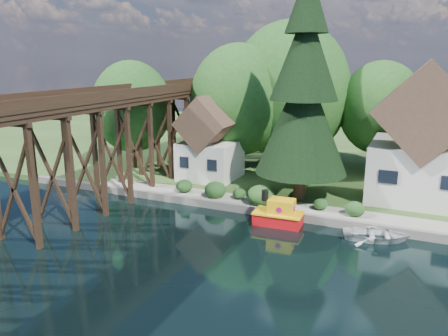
{
  "coord_description": "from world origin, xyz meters",
  "views": [
    {
      "loc": [
        6.5,
        -21.54,
        11.52
      ],
      "look_at": [
        -5.79,
        6.0,
        3.94
      ],
      "focal_mm": 35.0,
      "sensor_mm": 36.0,
      "label": 1
    }
  ],
  "objects_px": {
    "shed": "(210,143)",
    "tugboat": "(279,215)",
    "conifer": "(304,92)",
    "boat_white_a": "(377,233)",
    "trestle_bridge": "(100,140)",
    "house_left": "(422,141)"
  },
  "relations": [
    {
      "from": "shed",
      "to": "tugboat",
      "type": "height_order",
      "value": "shed"
    },
    {
      "from": "conifer",
      "to": "boat_white_a",
      "type": "distance_m",
      "value": 11.88
    },
    {
      "from": "conifer",
      "to": "trestle_bridge",
      "type": "bearing_deg",
      "value": -155.1
    },
    {
      "from": "tugboat",
      "to": "boat_white_a",
      "type": "height_order",
      "value": "tugboat"
    },
    {
      "from": "shed",
      "to": "conifer",
      "type": "bearing_deg",
      "value": -16.12
    },
    {
      "from": "shed",
      "to": "boat_white_a",
      "type": "bearing_deg",
      "value": -26.09
    },
    {
      "from": "house_left",
      "to": "tugboat",
      "type": "bearing_deg",
      "value": -133.8
    },
    {
      "from": "shed",
      "to": "boat_white_a",
      "type": "distance_m",
      "value": 17.88
    },
    {
      "from": "shed",
      "to": "conifer",
      "type": "xyz_separation_m",
      "value": [
        9.3,
        -2.69,
        5.22
      ]
    },
    {
      "from": "conifer",
      "to": "house_left",
      "type": "bearing_deg",
      "value": 25.72
    },
    {
      "from": "trestle_bridge",
      "to": "house_left",
      "type": "relative_size",
      "value": 4.01
    },
    {
      "from": "boat_white_a",
      "to": "house_left",
      "type": "bearing_deg",
      "value": -27.12
    },
    {
      "from": "trestle_bridge",
      "to": "shed",
      "type": "bearing_deg",
      "value": 61.81
    },
    {
      "from": "trestle_bridge",
      "to": "tugboat",
      "type": "bearing_deg",
      "value": 6.41
    },
    {
      "from": "conifer",
      "to": "boat_white_a",
      "type": "relative_size",
      "value": 4.14
    },
    {
      "from": "conifer",
      "to": "shed",
      "type": "bearing_deg",
      "value": 163.88
    },
    {
      "from": "trestle_bridge",
      "to": "house_left",
      "type": "xyz_separation_m",
      "value": [
        23.0,
        10.83,
        -0.21
      ]
    },
    {
      "from": "trestle_bridge",
      "to": "shed",
      "type": "xyz_separation_m",
      "value": [
        5.0,
        9.33,
        -1.52
      ]
    },
    {
      "from": "tugboat",
      "to": "trestle_bridge",
      "type": "bearing_deg",
      "value": -173.59
    },
    {
      "from": "tugboat",
      "to": "boat_white_a",
      "type": "xyz_separation_m",
      "value": [
        6.63,
        0.01,
        -0.31
      ]
    },
    {
      "from": "house_left",
      "to": "conifer",
      "type": "height_order",
      "value": "conifer"
    },
    {
      "from": "boat_white_a",
      "to": "tugboat",
      "type": "bearing_deg",
      "value": 76.58
    }
  ]
}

